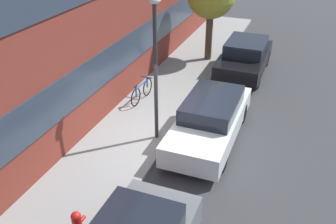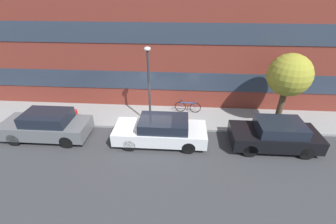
# 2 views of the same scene
# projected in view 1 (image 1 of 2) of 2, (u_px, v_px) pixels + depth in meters

# --- Properties ---
(ground_plane) EXTENTS (56.00, 56.00, 0.00)m
(ground_plane) POSITION_uv_depth(u_px,v_px,m) (168.00, 145.00, 11.19)
(ground_plane) COLOR #38383A
(sidewalk_strip) EXTENTS (28.00, 2.47, 0.12)m
(sidewalk_strip) POSITION_uv_depth(u_px,v_px,m) (131.00, 135.00, 11.54)
(sidewalk_strip) COLOR gray
(sidewalk_strip) RESTS_ON ground_plane
(parked_car_white) EXTENTS (4.40, 1.67, 1.33)m
(parked_car_white) POSITION_uv_depth(u_px,v_px,m) (210.00, 119.00, 11.20)
(parked_car_white) COLOR silver
(parked_car_white) RESTS_ON ground_plane
(parked_car_black) EXTENTS (3.97, 1.73, 1.39)m
(parked_car_black) POSITION_uv_depth(u_px,v_px,m) (245.00, 57.00, 15.52)
(parked_car_black) COLOR black
(parked_car_black) RESTS_ON ground_plane
(bicycle) EXTENTS (1.54, 0.44, 0.75)m
(bicycle) POSITION_uv_depth(u_px,v_px,m) (142.00, 91.00, 13.25)
(bicycle) COLOR black
(bicycle) RESTS_ON sidewalk_strip
(lamp_post) EXTENTS (0.32, 0.32, 4.19)m
(lamp_post) POSITION_uv_depth(u_px,v_px,m) (155.00, 56.00, 10.05)
(lamp_post) COLOR #2D2D30
(lamp_post) RESTS_ON sidewalk_strip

